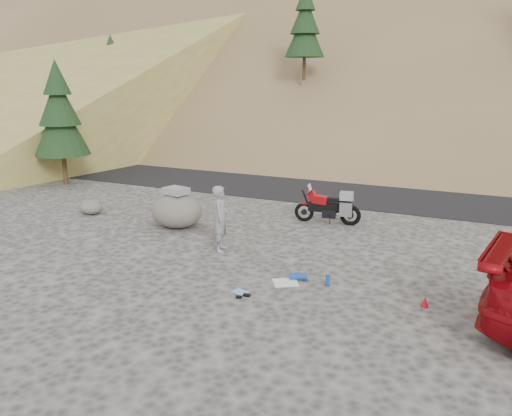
{
  "coord_description": "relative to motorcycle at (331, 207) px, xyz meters",
  "views": [
    {
      "loc": [
        4.87,
        -10.63,
        4.26
      ],
      "look_at": [
        -0.47,
        0.76,
        1.0
      ],
      "focal_mm": 35.0,
      "sensor_mm": 36.0,
      "label": 1
    }
  ],
  "objects": [
    {
      "name": "gear_blue_mat",
      "position": [
        0.66,
        -4.54,
        -0.44
      ],
      "size": [
        0.42,
        0.28,
        0.16
      ],
      "primitive_type": "cylinder",
      "rotation": [
        0.0,
        1.57,
        0.35
      ],
      "color": "navy",
      "rests_on": "ground"
    },
    {
      "name": "small_rock",
      "position": [
        -7.35,
        -2.23,
        -0.29
      ],
      "size": [
        0.79,
        0.72,
        0.46
      ],
      "rotation": [
        0.0,
        0.0,
        -0.04
      ],
      "color": "#5F5851",
      "rests_on": "ground"
    },
    {
      "name": "ground",
      "position": [
        -0.73,
        -3.5,
        -0.51
      ],
      "size": [
        140.0,
        140.0,
        0.0
      ],
      "primitive_type": "plane",
      "color": "#3C3A38",
      "rests_on": "ground"
    },
    {
      "name": "man",
      "position": [
        -1.8,
        -3.56,
        -0.51
      ],
      "size": [
        0.58,
        0.71,
        1.69
      ],
      "primitive_type": "imported",
      "rotation": [
        0.0,
        0.0,
        1.88
      ],
      "color": "gray",
      "rests_on": "ground"
    },
    {
      "name": "gear_glove_b",
      "position": [
        -0.09,
        -5.92,
        -0.5
      ],
      "size": [
        0.13,
        0.11,
        0.04
      ],
      "primitive_type": "cube",
      "rotation": [
        0.0,
        0.0,
        0.2
      ],
      "color": "black",
      "rests_on": "ground"
    },
    {
      "name": "hillside",
      "position": [
        -0.77,
        37.37,
        10.56
      ],
      "size": [
        120.0,
        73.0,
        46.72
      ],
      "color": "brown",
      "rests_on": "ground"
    },
    {
      "name": "motorcycle",
      "position": [
        0.0,
        0.0,
        0.0
      ],
      "size": [
        2.02,
        0.75,
        1.21
      ],
      "rotation": [
        0.0,
        0.0,
        0.14
      ],
      "color": "black",
      "rests_on": "ground"
    },
    {
      "name": "gear_white_cloth",
      "position": [
        0.47,
        -4.81,
        -0.51
      ],
      "size": [
        0.68,
        0.66,
        0.02
      ],
      "primitive_type": "cube",
      "rotation": [
        0.0,
        0.0,
        0.57
      ],
      "color": "white",
      "rests_on": "ground"
    },
    {
      "name": "road",
      "position": [
        -0.73,
        5.5,
        -0.51
      ],
      "size": [
        120.0,
        7.0,
        0.05
      ],
      "primitive_type": "cube",
      "color": "black",
      "rests_on": "ground"
    },
    {
      "name": "gear_funnel",
      "position": [
        3.34,
        -4.76,
        -0.41
      ],
      "size": [
        0.21,
        0.21,
        0.21
      ],
      "primitive_type": "cone",
      "rotation": [
        0.0,
        0.0,
        -0.37
      ],
      "color": "#B80C19",
      "rests_on": "ground"
    },
    {
      "name": "gear_glove_a",
      "position": [
        0.01,
        -5.77,
        -0.49
      ],
      "size": [
        0.15,
        0.11,
        0.04
      ],
      "primitive_type": "cube",
      "rotation": [
        0.0,
        0.0,
        0.1
      ],
      "color": "black",
      "rests_on": "ground"
    },
    {
      "name": "gear_bottle",
      "position": [
        1.34,
        -4.58,
        -0.39
      ],
      "size": [
        0.09,
        0.09,
        0.25
      ],
      "primitive_type": "cylinder",
      "rotation": [
        0.0,
        0.0,
        -0.01
      ],
      "color": "navy",
      "rests_on": "ground"
    },
    {
      "name": "boulder",
      "position": [
        -3.98,
        -2.3,
        0.01
      ],
      "size": [
        1.97,
        1.86,
        1.19
      ],
      "rotation": [
        0.0,
        0.0,
        -0.43
      ],
      "color": "#5F5851",
      "rests_on": "ground"
    },
    {
      "name": "conifer_verge",
      "position": [
        -11.73,
        1.0,
        2.38
      ],
      "size": [
        2.2,
        2.2,
        5.04
      ],
      "color": "#3B2715",
      "rests_on": "ground"
    },
    {
      "name": "gear_blue_cloth",
      "position": [
        -0.19,
        -5.66,
        -0.51
      ],
      "size": [
        0.37,
        0.32,
        0.01
      ],
      "primitive_type": "cube",
      "rotation": [
        0.0,
        0.0,
        -0.29
      ],
      "color": "#80AFC6",
      "rests_on": "ground"
    }
  ]
}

